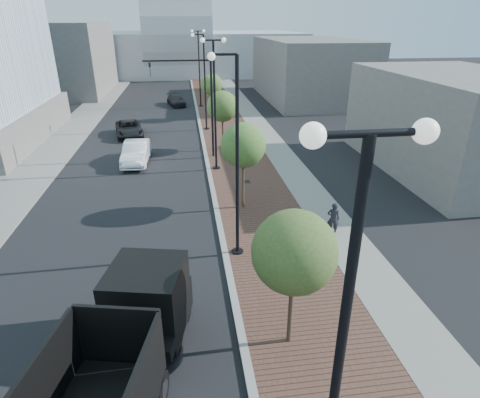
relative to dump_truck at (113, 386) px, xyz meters
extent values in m
cube|color=#4C2D23|center=(7.37, 38.29, -1.34)|extent=(7.00, 140.00, 0.12)
cube|color=slate|center=(10.07, 38.29, -1.34)|extent=(2.40, 140.00, 0.13)
cube|color=gray|center=(3.87, 38.29, -1.33)|extent=(0.30, 140.00, 0.14)
cube|color=slate|center=(-9.13, 38.29, -1.34)|extent=(4.00, 140.00, 0.12)
cube|color=black|center=(0.72, 3.24, 0.24)|extent=(2.90, 2.97, 2.51)
cube|color=black|center=(1.04, 4.71, -0.58)|extent=(2.37, 0.97, 1.25)
cube|color=black|center=(0.39, 1.78, -0.39)|extent=(2.52, 1.27, 0.48)
cube|color=black|center=(0.19, 0.84, 0.96)|extent=(2.38, 0.63, 1.93)
cylinder|color=black|center=(-0.40, 2.88, -0.87)|extent=(0.51, 1.10, 1.06)
cylinder|color=silver|center=(-0.40, 2.88, -0.87)|extent=(0.45, 0.64, 0.58)
cylinder|color=black|center=(1.58, 2.44, -0.87)|extent=(0.51, 1.10, 1.06)
cylinder|color=silver|center=(1.58, 2.44, -0.87)|extent=(0.45, 0.64, 0.58)
cylinder|color=black|center=(-0.06, 4.44, -0.87)|extent=(0.51, 1.10, 1.06)
cylinder|color=silver|center=(-0.06, 4.44, -0.87)|extent=(0.45, 0.64, 0.58)
cylinder|color=black|center=(1.92, 4.00, -0.87)|extent=(0.51, 1.10, 1.06)
cylinder|color=silver|center=(1.92, 4.00, -0.87)|extent=(0.45, 0.64, 0.58)
cylinder|color=black|center=(-0.83, 0.92, -0.87)|extent=(0.51, 1.10, 1.06)
cylinder|color=silver|center=(-0.83, 0.92, -0.87)|extent=(0.45, 0.64, 0.58)
cylinder|color=black|center=(1.15, 0.49, -0.87)|extent=(0.51, 1.10, 1.06)
cylinder|color=silver|center=(1.15, 0.49, -0.87)|extent=(0.45, 0.64, 0.58)
imported|color=white|center=(-1.62, 22.79, -0.56)|extent=(1.99, 5.20, 1.69)
imported|color=black|center=(-3.09, 31.03, -0.67)|extent=(3.31, 5.60, 1.46)
imported|color=black|center=(1.31, 45.75, -0.73)|extent=(2.79, 4.92, 1.34)
imported|color=black|center=(9.69, 9.59, -0.52)|extent=(0.75, 0.62, 1.78)
cylinder|color=black|center=(4.47, -3.71, 7.72)|extent=(1.40, 0.10, 0.10)
sphere|color=silver|center=(3.77, -3.71, 7.72)|extent=(0.32, 0.32, 0.32)
sphere|color=silver|center=(5.17, -3.71, 7.72)|extent=(0.32, 0.32, 0.32)
cylinder|color=black|center=(4.47, 8.29, -1.30)|extent=(0.56, 0.56, 0.20)
cylinder|color=black|center=(4.47, 8.29, 3.22)|extent=(0.16, 0.16, 9.00)
cylinder|color=black|center=(3.97, 8.29, 7.72)|extent=(1.00, 0.10, 0.10)
sphere|color=silver|center=(3.47, 8.29, 7.65)|extent=(0.32, 0.32, 0.32)
cylinder|color=black|center=(4.47, 20.29, -1.30)|extent=(0.56, 0.56, 0.20)
cylinder|color=black|center=(4.47, 20.29, 3.22)|extent=(0.16, 0.16, 9.00)
cylinder|color=black|center=(4.47, 20.29, 7.72)|extent=(1.40, 0.10, 0.10)
sphere|color=silver|center=(3.77, 20.29, 7.72)|extent=(0.32, 0.32, 0.32)
sphere|color=silver|center=(5.17, 20.29, 7.72)|extent=(0.32, 0.32, 0.32)
cylinder|color=black|center=(4.47, 32.29, -1.30)|extent=(0.56, 0.56, 0.20)
cylinder|color=black|center=(4.47, 32.29, 3.22)|extent=(0.16, 0.16, 9.00)
cylinder|color=black|center=(3.97, 32.29, 7.72)|extent=(1.00, 0.10, 0.10)
sphere|color=silver|center=(3.47, 32.29, 7.65)|extent=(0.32, 0.32, 0.32)
cylinder|color=black|center=(4.47, 44.29, -1.30)|extent=(0.56, 0.56, 0.20)
cylinder|color=black|center=(4.47, 44.29, 3.22)|extent=(0.16, 0.16, 9.00)
cylinder|color=black|center=(4.47, 44.29, 7.72)|extent=(1.40, 0.10, 0.10)
sphere|color=silver|center=(3.77, 44.29, 7.72)|extent=(0.32, 0.32, 0.32)
sphere|color=silver|center=(5.17, 44.29, 7.72)|extent=(0.32, 0.32, 0.32)
cylinder|color=black|center=(4.47, 23.29, 2.60)|extent=(0.18, 0.18, 8.00)
cylinder|color=black|center=(1.97, 23.29, 6.20)|extent=(5.00, 0.12, 0.12)
imported|color=black|center=(-0.03, 23.29, 5.60)|extent=(0.16, 0.20, 1.00)
cylinder|color=#382619|center=(5.47, 2.29, 0.33)|extent=(0.16, 0.16, 3.46)
sphere|color=#3B521C|center=(5.47, 2.29, 2.31)|extent=(2.73, 2.73, 2.73)
sphere|color=#3B521C|center=(5.87, 2.59, 2.06)|extent=(1.91, 1.91, 1.91)
sphere|color=#3B521C|center=(5.17, 1.99, 2.65)|extent=(1.64, 1.64, 1.64)
cylinder|color=#382619|center=(5.47, 13.29, 0.43)|extent=(0.16, 0.16, 3.67)
sphere|color=#3D6522|center=(5.47, 13.29, 2.53)|extent=(2.55, 2.55, 2.55)
sphere|color=#3D6522|center=(5.87, 13.59, 2.27)|extent=(1.78, 1.78, 1.78)
sphere|color=#3D6522|center=(5.17, 12.99, 2.90)|extent=(1.53, 1.53, 1.53)
cylinder|color=#382619|center=(5.47, 25.29, 0.35)|extent=(0.16, 0.16, 3.50)
sphere|color=#3F5F20|center=(5.47, 25.29, 2.35)|extent=(2.57, 2.57, 2.57)
sphere|color=#3F5F20|center=(5.87, 25.59, 2.10)|extent=(1.80, 1.80, 1.80)
sphere|color=#3F5F20|center=(5.17, 24.99, 2.70)|extent=(1.54, 1.54, 1.54)
cylinder|color=#382619|center=(5.47, 37.29, 0.37)|extent=(0.16, 0.16, 3.55)
sphere|color=#3C5F20|center=(5.47, 37.29, 2.40)|extent=(2.37, 2.37, 2.37)
sphere|color=#3C5F20|center=(5.87, 37.59, 2.15)|extent=(1.66, 1.66, 1.66)
sphere|color=#3C5F20|center=(5.17, 36.99, 2.76)|extent=(1.42, 1.42, 1.42)
cube|color=#9FA4A8|center=(1.87, 83.29, 2.60)|extent=(50.00, 28.00, 8.00)
cube|color=#66605B|center=(-16.13, 58.29, 3.60)|extent=(14.00, 20.00, 10.00)
cube|color=#5F5955|center=(19.87, 48.29, 2.60)|extent=(12.00, 22.00, 8.00)
cube|color=#625C58|center=(21.87, 18.29, 2.10)|extent=(10.00, 16.00, 7.00)
cube|color=black|center=(6.27, 6.29, -1.27)|extent=(0.50, 0.50, 0.02)
cube|color=black|center=(6.27, 17.29, -1.27)|extent=(0.50, 0.50, 0.02)
camera|label=1|loc=(2.31, -8.05, 8.94)|focal=29.83mm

